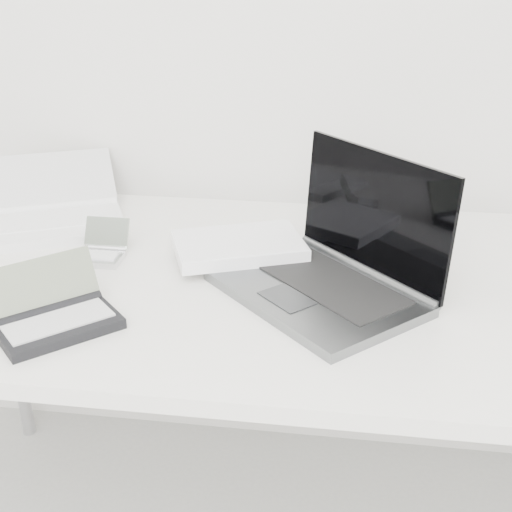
# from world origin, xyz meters

# --- Properties ---
(desk) EXTENTS (1.60, 0.80, 0.73)m
(desk) POSITION_xyz_m (0.00, 1.55, 0.68)
(desk) COLOR white
(desk) RESTS_ON ground
(laptop_large) EXTENTS (0.54, 0.47, 0.24)m
(laptop_large) POSITION_xyz_m (0.06, 1.54, 0.77)
(laptop_large) COLOR slate
(laptop_large) RESTS_ON desk
(netbook_open_white) EXTENTS (0.40, 0.43, 0.11)m
(netbook_open_white) POSITION_xyz_m (-0.51, 1.76, 0.75)
(netbook_open_white) COLOR white
(netbook_open_white) RESTS_ON desk
(pda_silver) EXTENTS (0.09, 0.11, 0.07)m
(pda_silver) POSITION_xyz_m (-0.35, 1.59, 0.75)
(pda_silver) COLOR silver
(pda_silver) RESTS_ON desk
(palmtop_charcoal) EXTENTS (0.24, 0.24, 0.10)m
(palmtop_charcoal) POSITION_xyz_m (-0.34, 1.31, 0.75)
(palmtop_charcoal) COLOR black
(palmtop_charcoal) RESTS_ON desk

